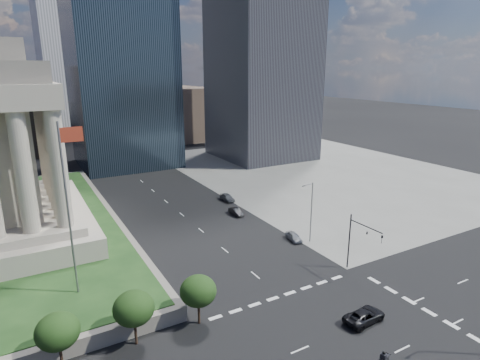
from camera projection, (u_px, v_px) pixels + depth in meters
ground at (117, 161)px, 121.62m from camera, size 500.00×500.00×0.00m
sidewalk_ne at (321, 171)px, 109.95m from camera, size 68.00×90.00×0.03m
flagpole at (69, 201)px, 44.05m from camera, size 2.52×0.24×20.00m
midrise_glass at (120, 58)px, 110.30m from camera, size 26.00×26.00×60.00m
building_filler_ne at (179, 113)px, 159.26m from camera, size 20.00×30.00×20.00m
traffic_signal_ne at (359, 238)px, 53.84m from camera, size 0.30×5.74×8.00m
street_lamp_north at (311, 209)px, 63.59m from camera, size 2.13×0.22×10.00m
pickup_truck at (364, 316)px, 44.41m from camera, size 5.35×2.79×1.44m
parked_sedan_near at (294, 237)px, 65.46m from camera, size 2.19×4.06×1.31m
parked_sedan_mid at (236, 212)px, 76.83m from camera, size 3.92×1.46×1.28m
parked_sedan_far at (227, 197)px, 85.01m from camera, size 1.80×4.44×1.51m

